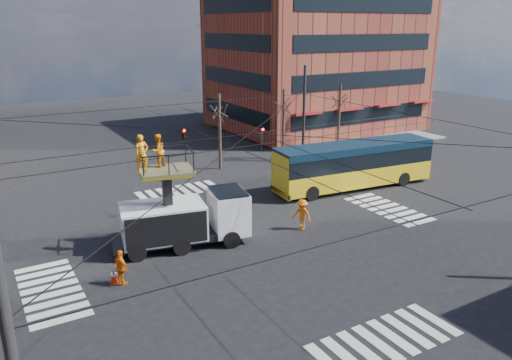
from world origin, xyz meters
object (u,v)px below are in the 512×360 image
object	(u,v)px
city_bus	(354,164)
flagger	(302,215)
utility_truck	(184,209)
worker_ground	(121,268)
traffic_cone	(114,276)

from	to	relation	value
city_bus	flagger	bearing A→B (deg)	-144.01
flagger	city_bus	bearing A→B (deg)	92.49
utility_truck	worker_ground	distance (m)	4.96
city_bus	flagger	distance (m)	8.86
city_bus	worker_ground	distance (m)	19.01
city_bus	traffic_cone	distance (m)	19.20
utility_truck	worker_ground	xyz separation A→B (m)	(-4.09, -2.56, -1.16)
utility_truck	worker_ground	bearing A→B (deg)	-136.65
city_bus	flagger	xyz separation A→B (m)	(-7.62, -4.45, -0.83)
traffic_cone	worker_ground	xyz separation A→B (m)	(0.26, -0.33, 0.52)
city_bus	worker_ground	xyz separation A→B (m)	(-18.16, -5.53, -0.89)
flagger	worker_ground	bearing A→B (deg)	-111.94
city_bus	utility_truck	bearing A→B (deg)	-162.36
utility_truck	traffic_cone	xyz separation A→B (m)	(-4.35, -2.23, -1.68)
city_bus	traffic_cone	xyz separation A→B (m)	(-18.43, -5.20, -1.41)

